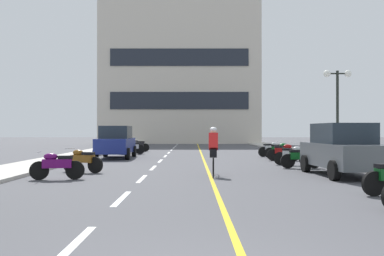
{
  "coord_description": "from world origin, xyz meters",
  "views": [
    {
      "loc": [
        -0.37,
        -3.85,
        1.58
      ],
      "look_at": [
        -0.34,
        14.27,
        1.67
      ],
      "focal_mm": 39.91,
      "sensor_mm": 36.0,
      "label": 1
    }
  ],
  "objects_px": {
    "motorcycle_3": "(56,165)",
    "motorcycle_5": "(300,157)",
    "motorcycle_9": "(271,149)",
    "motorcycle_10": "(130,147)",
    "parked_car_near": "(342,149)",
    "motorcycle_11": "(131,146)",
    "cyclist_rider": "(212,150)",
    "motorcycle_8": "(279,150)",
    "motorcycle_12": "(137,145)",
    "parked_car_mid": "(115,142)",
    "motorcycle_7": "(283,152)",
    "motorcycle_6": "(292,155)",
    "street_lamp_mid": "(337,93)",
    "motorcycle_4": "(81,160)"
  },
  "relations": [
    {
      "from": "motorcycle_3",
      "to": "motorcycle_5",
      "type": "height_order",
      "value": "same"
    },
    {
      "from": "motorcycle_9",
      "to": "motorcycle_10",
      "type": "xyz_separation_m",
      "value": [
        -8.69,
        2.12,
        0.0
      ]
    },
    {
      "from": "parked_car_near",
      "to": "motorcycle_11",
      "type": "xyz_separation_m",
      "value": [
        -9.38,
        14.59,
        -0.44
      ]
    },
    {
      "from": "motorcycle_10",
      "to": "cyclist_rider",
      "type": "height_order",
      "value": "cyclist_rider"
    },
    {
      "from": "motorcycle_8",
      "to": "motorcycle_10",
      "type": "xyz_separation_m",
      "value": [
        -8.86,
        3.74,
        0.0
      ]
    },
    {
      "from": "motorcycle_5",
      "to": "motorcycle_12",
      "type": "distance_m",
      "value": 16.3
    },
    {
      "from": "parked_car_mid",
      "to": "motorcycle_10",
      "type": "distance_m",
      "value": 3.6
    },
    {
      "from": "motorcycle_12",
      "to": "parked_car_mid",
      "type": "bearing_deg",
      "value": -92.25
    },
    {
      "from": "motorcycle_12",
      "to": "motorcycle_7",
      "type": "bearing_deg",
      "value": -47.49
    },
    {
      "from": "parked_car_near",
      "to": "motorcycle_11",
      "type": "relative_size",
      "value": 2.52
    },
    {
      "from": "motorcycle_5",
      "to": "motorcycle_3",
      "type": "bearing_deg",
      "value": -155.31
    },
    {
      "from": "motorcycle_6",
      "to": "motorcycle_11",
      "type": "height_order",
      "value": "same"
    },
    {
      "from": "parked_car_mid",
      "to": "cyclist_rider",
      "type": "xyz_separation_m",
      "value": [
        5.03,
        -9.32,
        -0.03
      ]
    },
    {
      "from": "parked_car_mid",
      "to": "motorcycle_3",
      "type": "height_order",
      "value": "parked_car_mid"
    },
    {
      "from": "street_lamp_mid",
      "to": "motorcycle_3",
      "type": "distance_m",
      "value": 15.04
    },
    {
      "from": "motorcycle_12",
      "to": "motorcycle_8",
      "type": "bearing_deg",
      "value": -40.6
    },
    {
      "from": "street_lamp_mid",
      "to": "motorcycle_4",
      "type": "bearing_deg",
      "value": -151.38
    },
    {
      "from": "parked_car_near",
      "to": "motorcycle_12",
      "type": "xyz_separation_m",
      "value": [
        -9.22,
        16.74,
        -0.44
      ]
    },
    {
      "from": "motorcycle_8",
      "to": "motorcycle_9",
      "type": "xyz_separation_m",
      "value": [
        -0.17,
        1.62,
        0.0
      ]
    },
    {
      "from": "motorcycle_9",
      "to": "motorcycle_10",
      "type": "bearing_deg",
      "value": 166.31
    },
    {
      "from": "motorcycle_3",
      "to": "motorcycle_12",
      "type": "bearing_deg",
      "value": 89.04
    },
    {
      "from": "motorcycle_5",
      "to": "motorcycle_7",
      "type": "relative_size",
      "value": 1.0
    },
    {
      "from": "parked_car_near",
      "to": "parked_car_mid",
      "type": "xyz_separation_m",
      "value": [
        -9.52,
        9.28,
        0.0
      ]
    },
    {
      "from": "parked_car_mid",
      "to": "motorcycle_5",
      "type": "bearing_deg",
      "value": -36.13
    },
    {
      "from": "parked_car_near",
      "to": "motorcycle_5",
      "type": "height_order",
      "value": "parked_car_near"
    },
    {
      "from": "motorcycle_5",
      "to": "motorcycle_7",
      "type": "xyz_separation_m",
      "value": [
        0.22,
        4.36,
        0.0
      ]
    },
    {
      "from": "parked_car_mid",
      "to": "motorcycle_4",
      "type": "relative_size",
      "value": 2.59
    },
    {
      "from": "motorcycle_8",
      "to": "motorcycle_10",
      "type": "bearing_deg",
      "value": 157.11
    },
    {
      "from": "street_lamp_mid",
      "to": "motorcycle_10",
      "type": "bearing_deg",
      "value": 155.08
    },
    {
      "from": "motorcycle_3",
      "to": "motorcycle_5",
      "type": "bearing_deg",
      "value": 24.69
    },
    {
      "from": "street_lamp_mid",
      "to": "motorcycle_7",
      "type": "height_order",
      "value": "street_lamp_mid"
    },
    {
      "from": "motorcycle_9",
      "to": "motorcycle_5",
      "type": "bearing_deg",
      "value": -91.75
    },
    {
      "from": "motorcycle_3",
      "to": "motorcycle_11",
      "type": "relative_size",
      "value": 1.0
    },
    {
      "from": "parked_car_mid",
      "to": "motorcycle_5",
      "type": "xyz_separation_m",
      "value": [
        8.81,
        -6.43,
        -0.44
      ]
    },
    {
      "from": "motorcycle_8",
      "to": "motorcycle_9",
      "type": "height_order",
      "value": "same"
    },
    {
      "from": "parked_car_near",
      "to": "cyclist_rider",
      "type": "xyz_separation_m",
      "value": [
        -4.48,
        -0.04,
        -0.03
      ]
    },
    {
      "from": "parked_car_mid",
      "to": "motorcycle_10",
      "type": "bearing_deg",
      "value": 84.19
    },
    {
      "from": "motorcycle_8",
      "to": "motorcycle_12",
      "type": "xyz_separation_m",
      "value": [
        -8.93,
        7.65,
        0.0
      ]
    },
    {
      "from": "parked_car_near",
      "to": "motorcycle_3",
      "type": "height_order",
      "value": "parked_car_near"
    },
    {
      "from": "parked_car_mid",
      "to": "motorcycle_7",
      "type": "height_order",
      "value": "parked_car_mid"
    },
    {
      "from": "motorcycle_10",
      "to": "parked_car_mid",
      "type": "bearing_deg",
      "value": -95.81
    },
    {
      "from": "motorcycle_5",
      "to": "cyclist_rider",
      "type": "xyz_separation_m",
      "value": [
        -3.78,
        -2.89,
        0.41
      ]
    },
    {
      "from": "street_lamp_mid",
      "to": "motorcycle_8",
      "type": "xyz_separation_m",
      "value": [
        -2.67,
        1.62,
        -3.06
      ]
    },
    {
      "from": "cyclist_rider",
      "to": "motorcycle_4",
      "type": "bearing_deg",
      "value": 166.78
    },
    {
      "from": "parked_car_near",
      "to": "motorcycle_5",
      "type": "bearing_deg",
      "value": 103.96
    },
    {
      "from": "motorcycle_5",
      "to": "motorcycle_9",
      "type": "bearing_deg",
      "value": 88.25
    },
    {
      "from": "motorcycle_4",
      "to": "motorcycle_6",
      "type": "distance_m",
      "value": 9.22
    },
    {
      "from": "motorcycle_11",
      "to": "motorcycle_9",
      "type": "bearing_deg",
      "value": -23.54
    },
    {
      "from": "parked_car_near",
      "to": "motorcycle_8",
      "type": "relative_size",
      "value": 2.54
    },
    {
      "from": "motorcycle_7",
      "to": "motorcycle_12",
      "type": "bearing_deg",
      "value": 132.51
    }
  ]
}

